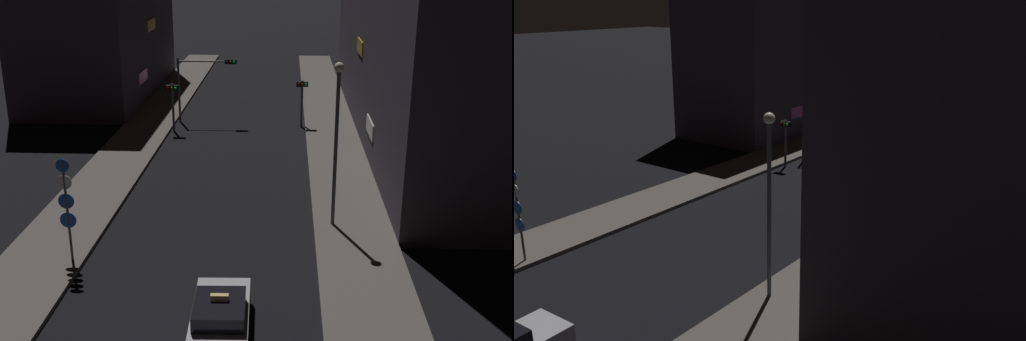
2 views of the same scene
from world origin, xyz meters
The scene contains 8 objects.
sidewalk_left centered at (-6.26, 29.87, 0.09)m, with size 3.43×63.75×0.18m, color #5B5651.
sidewalk_right centered at (6.26, 29.87, 0.09)m, with size 3.43×63.75×0.18m, color #5B5651.
building_facade_left centered at (-12.12, 42.24, 6.22)m, with size 8.38×20.25×12.45m.
traffic_light_overhead centered at (-2.61, 33.28, 3.35)m, with size 4.15×0.41×4.55m.
traffic_light_left_kerb centered at (-4.29, 30.71, 2.35)m, with size 0.80×0.42×3.24m.
traffic_light_right_kerb centered at (4.29, 32.21, 2.36)m, with size 0.80×0.41×3.24m.
sign_pole_left centered at (-5.02, 11.89, 2.52)m, with size 0.64×0.10×4.12m.
street_lamp_near_block centered at (5.38, 15.74, 4.63)m, with size 0.42×0.42×7.14m.
Camera 2 is at (16.90, 0.08, 11.20)m, focal length 39.89 mm.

